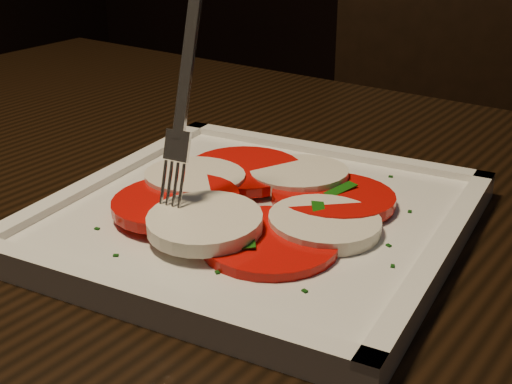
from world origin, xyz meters
name	(u,v)px	position (x,y,z in m)	size (l,w,h in m)	color
table	(211,311)	(-0.04, 0.10, 0.65)	(1.30, 0.96, 0.75)	black
chair	(440,168)	(-0.02, 0.83, 0.53)	(0.48, 0.48, 0.93)	black
plate	(256,220)	(0.01, 0.08, 0.76)	(0.29, 0.29, 0.01)	white
caprese_salad	(256,200)	(0.01, 0.08, 0.77)	(0.22, 0.25, 0.02)	red
fork	(191,79)	(-0.03, 0.06, 0.86)	(0.02, 0.05, 0.16)	white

